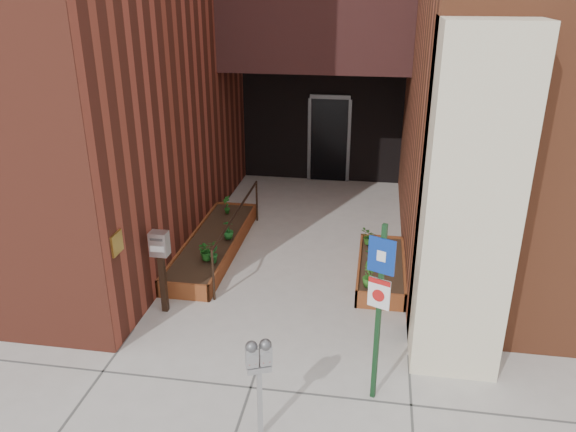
% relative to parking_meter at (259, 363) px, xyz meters
% --- Properties ---
extents(ground, '(80.00, 80.00, 0.00)m').
position_rel_parking_meter_xyz_m(ground, '(-0.29, 1.76, -0.99)').
color(ground, '#9E9991').
rests_on(ground, ground).
extents(planter_left, '(0.90, 3.60, 0.30)m').
position_rel_parking_meter_xyz_m(planter_left, '(-1.84, 4.46, -0.85)').
color(planter_left, brown).
rests_on(planter_left, ground).
extents(planter_right, '(0.80, 2.20, 0.30)m').
position_rel_parking_meter_xyz_m(planter_right, '(1.31, 3.96, -0.85)').
color(planter_right, brown).
rests_on(planter_right, ground).
extents(handrail, '(0.04, 3.34, 0.90)m').
position_rel_parking_meter_xyz_m(handrail, '(-1.34, 4.41, -0.24)').
color(handrail, black).
rests_on(handrail, ground).
extents(parking_meter, '(0.29, 0.20, 1.28)m').
position_rel_parking_meter_xyz_m(parking_meter, '(0.00, 0.00, 0.00)').
color(parking_meter, '#99999C').
rests_on(parking_meter, ground).
extents(sign_post, '(0.30, 0.15, 2.33)m').
position_rel_parking_meter_xyz_m(sign_post, '(1.24, 0.83, 0.45)').
color(sign_post, '#14381B').
rests_on(sign_post, ground).
extents(payment_dropbox, '(0.27, 0.21, 1.35)m').
position_rel_parking_meter_xyz_m(payment_dropbox, '(-2.00, 2.32, -0.02)').
color(payment_dropbox, black).
rests_on(payment_dropbox, ground).
extents(shrub_left_a, '(0.46, 0.46, 0.36)m').
position_rel_parking_meter_xyz_m(shrub_left_a, '(-1.68, 3.56, -0.51)').
color(shrub_left_a, '#1E621C').
rests_on(shrub_left_a, planter_left).
extents(shrub_left_b, '(0.20, 0.20, 0.33)m').
position_rel_parking_meter_xyz_m(shrub_left_b, '(-1.54, 3.48, -0.52)').
color(shrub_left_b, '#18561E').
rests_on(shrub_left_b, planter_left).
extents(shrub_left_c, '(0.23, 0.23, 0.36)m').
position_rel_parking_meter_xyz_m(shrub_left_c, '(-1.54, 4.45, -0.51)').
color(shrub_left_c, '#1A5C1F').
rests_on(shrub_left_c, planter_left).
extents(shrub_left_d, '(0.28, 0.28, 0.38)m').
position_rel_parking_meter_xyz_m(shrub_left_d, '(-1.89, 5.66, -0.50)').
color(shrub_left_d, '#1D611B').
rests_on(shrub_left_d, planter_left).
extents(shrub_right_a, '(0.29, 0.29, 0.37)m').
position_rel_parking_meter_xyz_m(shrub_right_a, '(1.11, 3.06, -0.50)').
color(shrub_right_a, '#265F1B').
rests_on(shrub_right_a, planter_right).
extents(shrub_right_b, '(0.25, 0.25, 0.36)m').
position_rel_parking_meter_xyz_m(shrub_right_b, '(1.11, 3.69, -0.51)').
color(shrub_right_b, '#1B5F1D').
rests_on(shrub_right_b, planter_right).
extents(shrub_right_c, '(0.36, 0.36, 0.31)m').
position_rel_parking_meter_xyz_m(shrub_right_c, '(1.06, 4.61, -0.53)').
color(shrub_right_c, '#285B1A').
rests_on(shrub_right_c, planter_right).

